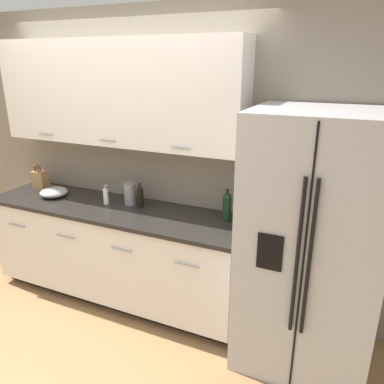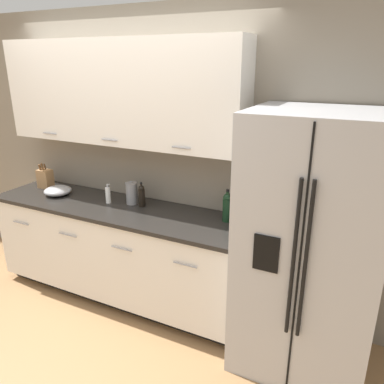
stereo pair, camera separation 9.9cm
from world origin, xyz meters
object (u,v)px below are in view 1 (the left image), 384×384
at_px(wine_bottle, 227,206).
at_px(mixing_bowl, 54,192).
at_px(steel_canister, 130,194).
at_px(refrigerator, 311,245).
at_px(soap_dispenser, 106,196).
at_px(oil_bottle, 140,196).
at_px(knife_block, 40,180).

height_order(wine_bottle, mixing_bowl, wine_bottle).
bearing_deg(steel_canister, wine_bottle, 0.47).
distance_m(refrigerator, steel_canister, 1.63).
height_order(soap_dispenser, oil_bottle, oil_bottle).
distance_m(oil_bottle, steel_canister, 0.12).
xyz_separation_m(soap_dispenser, mixing_bowl, (-0.58, -0.04, -0.03)).
relative_size(soap_dispenser, mixing_bowl, 0.71).
xyz_separation_m(knife_block, steel_canister, (1.06, 0.01, 0.00)).
xyz_separation_m(refrigerator, oil_bottle, (-1.49, 0.18, 0.09)).
xyz_separation_m(refrigerator, wine_bottle, (-0.69, 0.20, 0.11)).
bearing_deg(soap_dispenser, refrigerator, -3.57).
bearing_deg(wine_bottle, steel_canister, -179.53).
height_order(wine_bottle, oil_bottle, wine_bottle).
distance_m(soap_dispenser, oil_bottle, 0.33).
distance_m(wine_bottle, steel_canister, 0.92).
xyz_separation_m(knife_block, wine_bottle, (1.98, 0.02, 0.03)).
bearing_deg(mixing_bowl, soap_dispenser, 3.91).
height_order(refrigerator, soap_dispenser, refrigerator).
distance_m(steel_canister, mixing_bowl, 0.80).
xyz_separation_m(wine_bottle, mixing_bowl, (-1.71, -0.13, -0.08)).
distance_m(refrigerator, mixing_bowl, 2.40).
relative_size(refrigerator, oil_bottle, 8.36).
distance_m(wine_bottle, mixing_bowl, 1.71).
height_order(steel_canister, mixing_bowl, steel_canister).
distance_m(wine_bottle, soap_dispenser, 1.13).
relative_size(knife_block, steel_canister, 1.23).
distance_m(refrigerator, oil_bottle, 1.51).
relative_size(wine_bottle, mixing_bowl, 1.05).
bearing_deg(mixing_bowl, steel_canister, 8.87).
bearing_deg(steel_canister, soap_dispenser, -158.05).
bearing_deg(oil_bottle, steel_canister, 170.33).
bearing_deg(refrigerator, knife_block, 176.05).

